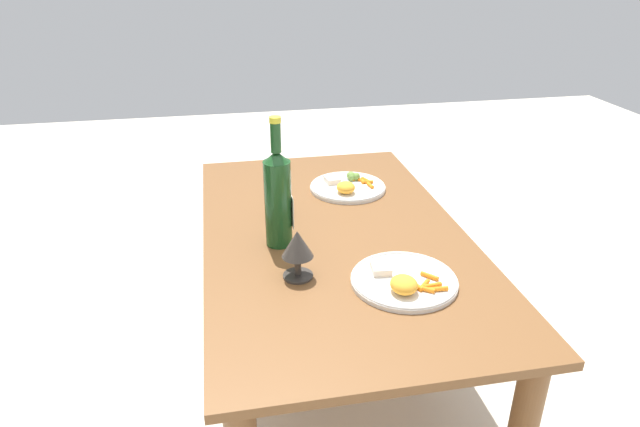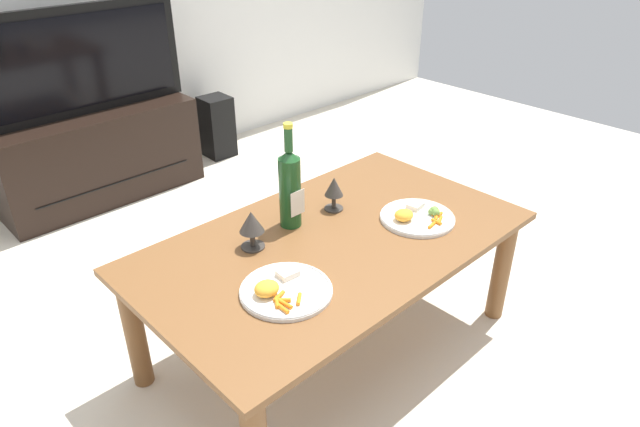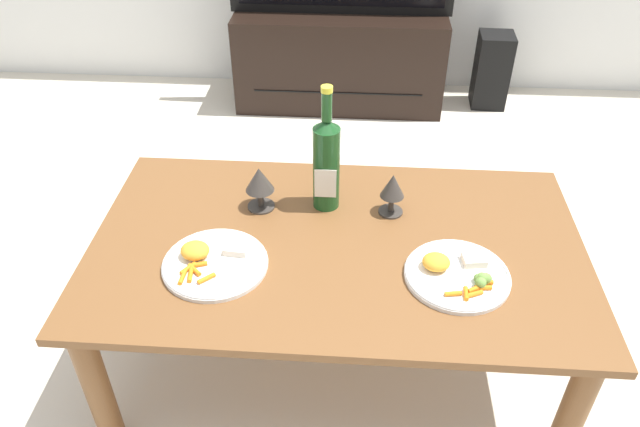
% 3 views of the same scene
% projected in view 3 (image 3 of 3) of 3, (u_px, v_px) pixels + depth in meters
% --- Properties ---
extents(ground_plane, '(6.40, 6.40, 0.00)m').
position_uv_depth(ground_plane, '(334.00, 356.00, 1.99)').
color(ground_plane, beige).
extents(dining_table, '(1.37, 0.80, 0.49)m').
position_uv_depth(dining_table, '(336.00, 262.00, 1.74)').
color(dining_table, brown).
rests_on(dining_table, ground_plane).
extents(tv_stand, '(1.10, 0.41, 0.50)m').
position_uv_depth(tv_stand, '(340.00, 59.00, 3.28)').
color(tv_stand, black).
rests_on(tv_stand, ground_plane).
extents(floor_speaker, '(0.18, 0.18, 0.40)m').
position_uv_depth(floor_speaker, '(492.00, 70.00, 3.28)').
color(floor_speaker, black).
rests_on(floor_speaker, ground_plane).
extents(wine_bottle, '(0.08, 0.08, 0.39)m').
position_uv_depth(wine_bottle, '(326.00, 161.00, 1.74)').
color(wine_bottle, '#19471E').
rests_on(wine_bottle, dining_table).
extents(goblet_left, '(0.08, 0.08, 0.14)m').
position_uv_depth(goblet_left, '(259.00, 182.00, 1.77)').
color(goblet_left, '#38332D').
rests_on(goblet_left, dining_table).
extents(goblet_right, '(0.07, 0.07, 0.13)m').
position_uv_depth(goblet_right, '(393.00, 188.00, 1.75)').
color(goblet_right, '#38332D').
rests_on(goblet_right, dining_table).
extents(dinner_plate_left, '(0.28, 0.28, 0.05)m').
position_uv_depth(dinner_plate_left, '(213.00, 262.00, 1.61)').
color(dinner_plate_left, white).
rests_on(dinner_plate_left, dining_table).
extents(dinner_plate_right, '(0.27, 0.27, 0.05)m').
position_uv_depth(dinner_plate_right, '(457.00, 274.00, 1.58)').
color(dinner_plate_right, white).
rests_on(dinner_plate_right, dining_table).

